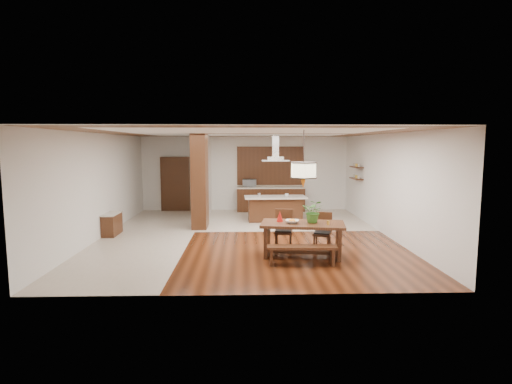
{
  "coord_description": "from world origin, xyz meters",
  "views": [
    {
      "loc": [
        -0.04,
        -11.11,
        2.57
      ],
      "look_at": [
        0.3,
        0.0,
        1.25
      ],
      "focal_mm": 28.0,
      "sensor_mm": 36.0,
      "label": 1
    }
  ],
  "objects_px": {
    "dining_chair_right": "(322,232)",
    "microwave": "(250,183)",
    "dining_bench": "(302,255)",
    "pendant_lantern": "(304,159)",
    "foliage_plant": "(313,211)",
    "kitchen_island": "(275,208)",
    "island_cup": "(287,195)",
    "range_hood": "(275,148)",
    "fruit_bowl": "(292,222)",
    "dining_table": "(303,232)",
    "dining_chair_left": "(284,230)",
    "hallway_console": "(112,224)"
  },
  "relations": [
    {
      "from": "dining_chair_left",
      "to": "fruit_bowl",
      "type": "bearing_deg",
      "value": -70.77
    },
    {
      "from": "fruit_bowl",
      "to": "pendant_lantern",
      "type": "bearing_deg",
      "value": 6.97
    },
    {
      "from": "foliage_plant",
      "to": "kitchen_island",
      "type": "xyz_separation_m",
      "value": [
        -0.55,
        4.28,
        -0.62
      ]
    },
    {
      "from": "dining_chair_left",
      "to": "kitchen_island",
      "type": "height_order",
      "value": "dining_chair_left"
    },
    {
      "from": "hallway_console",
      "to": "dining_table",
      "type": "bearing_deg",
      "value": -24.61
    },
    {
      "from": "hallway_console",
      "to": "fruit_bowl",
      "type": "bearing_deg",
      "value": -25.99
    },
    {
      "from": "pendant_lantern",
      "to": "range_hood",
      "type": "bearing_deg",
      "value": 93.96
    },
    {
      "from": "range_hood",
      "to": "kitchen_island",
      "type": "bearing_deg",
      "value": -90.0
    },
    {
      "from": "dining_chair_left",
      "to": "foliage_plant",
      "type": "xyz_separation_m",
      "value": [
        0.62,
        -0.63,
        0.56
      ]
    },
    {
      "from": "dining_bench",
      "to": "microwave",
      "type": "relative_size",
      "value": 2.83
    },
    {
      "from": "pendant_lantern",
      "to": "microwave",
      "type": "distance_m",
      "value": 6.57
    },
    {
      "from": "dining_table",
      "to": "foliage_plant",
      "type": "height_order",
      "value": "foliage_plant"
    },
    {
      "from": "hallway_console",
      "to": "dining_chair_left",
      "type": "xyz_separation_m",
      "value": [
        4.74,
        -1.7,
        0.17
      ]
    },
    {
      "from": "hallway_console",
      "to": "fruit_bowl",
      "type": "height_order",
      "value": "fruit_bowl"
    },
    {
      "from": "dining_bench",
      "to": "dining_chair_left",
      "type": "relative_size",
      "value": 1.53
    },
    {
      "from": "foliage_plant",
      "to": "dining_table",
      "type": "bearing_deg",
      "value": -176.05
    },
    {
      "from": "kitchen_island",
      "to": "microwave",
      "type": "height_order",
      "value": "microwave"
    },
    {
      "from": "foliage_plant",
      "to": "kitchen_island",
      "type": "relative_size",
      "value": 0.25
    },
    {
      "from": "dining_chair_left",
      "to": "island_cup",
      "type": "height_order",
      "value": "dining_chair_left"
    },
    {
      "from": "foliage_plant",
      "to": "range_hood",
      "type": "relative_size",
      "value": 0.59
    },
    {
      "from": "dining_chair_right",
      "to": "kitchen_island",
      "type": "height_order",
      "value": "dining_chair_right"
    },
    {
      "from": "pendant_lantern",
      "to": "microwave",
      "type": "height_order",
      "value": "pendant_lantern"
    },
    {
      "from": "foliage_plant",
      "to": "range_hood",
      "type": "distance_m",
      "value": 4.54
    },
    {
      "from": "dining_table",
      "to": "pendant_lantern",
      "type": "distance_m",
      "value": 1.67
    },
    {
      "from": "kitchen_island",
      "to": "range_hood",
      "type": "height_order",
      "value": "range_hood"
    },
    {
      "from": "dining_bench",
      "to": "island_cup",
      "type": "relative_size",
      "value": 11.34
    },
    {
      "from": "dining_table",
      "to": "microwave",
      "type": "distance_m",
      "value": 6.49
    },
    {
      "from": "island_cup",
      "to": "dining_bench",
      "type": "bearing_deg",
      "value": -92.28
    },
    {
      "from": "hallway_console",
      "to": "microwave",
      "type": "xyz_separation_m",
      "value": [
        3.99,
        4.03,
        0.78
      ]
    },
    {
      "from": "foliage_plant",
      "to": "fruit_bowl",
      "type": "xyz_separation_m",
      "value": [
        -0.5,
        -0.05,
        -0.23
      ]
    },
    {
      "from": "dining_chair_left",
      "to": "microwave",
      "type": "height_order",
      "value": "microwave"
    },
    {
      "from": "kitchen_island",
      "to": "fruit_bowl",
      "type": "bearing_deg",
      "value": -91.21
    },
    {
      "from": "foliage_plant",
      "to": "microwave",
      "type": "distance_m",
      "value": 6.5
    },
    {
      "from": "hallway_console",
      "to": "dining_table",
      "type": "xyz_separation_m",
      "value": [
        5.12,
        -2.34,
        0.26
      ]
    },
    {
      "from": "pendant_lantern",
      "to": "microwave",
      "type": "bearing_deg",
      "value": 100.03
    },
    {
      "from": "range_hood",
      "to": "microwave",
      "type": "xyz_separation_m",
      "value": [
        -0.83,
        2.08,
        -1.37
      ]
    },
    {
      "from": "range_hood",
      "to": "fruit_bowl",
      "type": "bearing_deg",
      "value": -89.33
    },
    {
      "from": "dining_chair_right",
      "to": "island_cup",
      "type": "height_order",
      "value": "island_cup"
    },
    {
      "from": "dining_table",
      "to": "hallway_console",
      "type": "bearing_deg",
      "value": 155.39
    },
    {
      "from": "kitchen_island",
      "to": "island_cup",
      "type": "xyz_separation_m",
      "value": [
        0.38,
        -0.1,
        0.46
      ]
    },
    {
      "from": "dining_bench",
      "to": "dining_chair_right",
      "type": "distance_m",
      "value": 1.37
    },
    {
      "from": "dining_chair_right",
      "to": "island_cup",
      "type": "xyz_separation_m",
      "value": [
        -0.47,
        3.7,
        0.44
      ]
    },
    {
      "from": "dining_chair_right",
      "to": "microwave",
      "type": "relative_size",
      "value": 1.75
    },
    {
      "from": "dining_chair_left",
      "to": "microwave",
      "type": "xyz_separation_m",
      "value": [
        -0.75,
        5.73,
        0.61
      ]
    },
    {
      "from": "hallway_console",
      "to": "pendant_lantern",
      "type": "bearing_deg",
      "value": -24.61
    },
    {
      "from": "dining_bench",
      "to": "range_hood",
      "type": "relative_size",
      "value": 1.66
    },
    {
      "from": "pendant_lantern",
      "to": "island_cup",
      "type": "height_order",
      "value": "pendant_lantern"
    },
    {
      "from": "microwave",
      "to": "dining_chair_left",
      "type": "bearing_deg",
      "value": -80.98
    },
    {
      "from": "dining_chair_left",
      "to": "foliage_plant",
      "type": "relative_size",
      "value": 1.85
    },
    {
      "from": "dining_bench",
      "to": "kitchen_island",
      "type": "bearing_deg",
      "value": 92.17
    }
  ]
}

